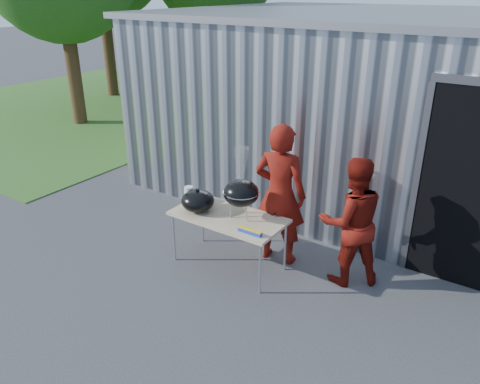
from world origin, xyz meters
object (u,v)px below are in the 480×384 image
Objects in this scene: folding_table at (228,218)px; person_cook at (280,195)px; kettle_grill at (241,188)px; person_bystander at (351,222)px.

person_cook is (0.47, 0.53, 0.26)m from folding_table.
kettle_grill reaches higher than person_bystander.
kettle_grill reaches higher than folding_table.
folding_table is at bearing 39.04° from person_cook.
person_cook reaches higher than person_bystander.
kettle_grill is at bearing -17.89° from person_bystander.
person_bystander is (1.46, 0.57, 0.13)m from folding_table.
person_cook is at bearing 48.41° from folding_table.
folding_table is at bearing -159.63° from kettle_grill.
kettle_grill is 0.56× the size of person_bystander.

